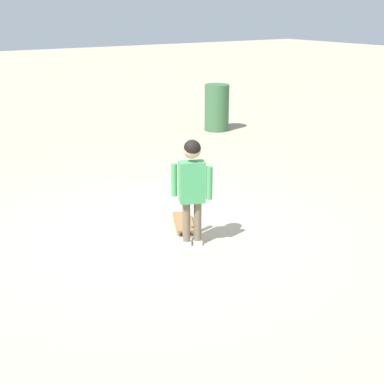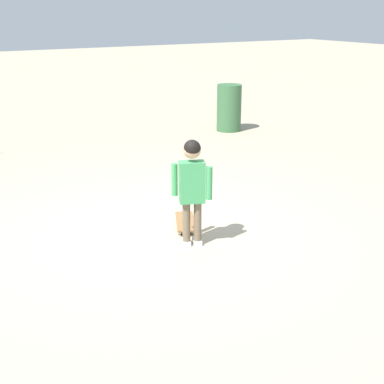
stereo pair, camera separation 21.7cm
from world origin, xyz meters
name	(u,v)px [view 2 (the right image)]	position (x,y,z in m)	size (l,w,h in m)	color
ground_plane	(158,231)	(0.00, 0.00, 0.00)	(50.00, 50.00, 0.00)	tan
child_person	(192,181)	(-0.12, 0.48, 0.66)	(0.29, 0.33, 1.06)	brown
skateboard	(185,222)	(-0.31, 0.04, 0.06)	(0.43, 0.59, 0.07)	olive
trash_bin	(229,108)	(-3.47, -3.71, 0.43)	(0.45, 0.45, 0.85)	#38663D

